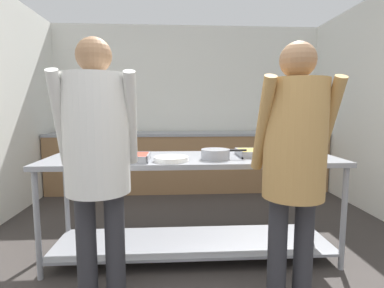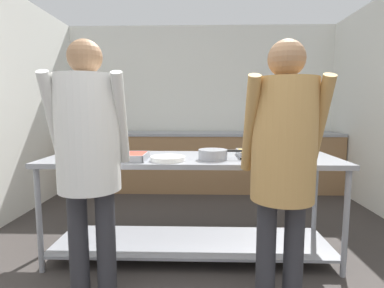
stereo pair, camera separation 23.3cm
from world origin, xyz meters
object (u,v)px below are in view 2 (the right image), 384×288
Objects in this scene: plate_stack at (168,159)px; guest_serving_right at (283,154)px; guest_serving_left at (89,148)px; water_bottle at (109,126)px; sauce_pan at (213,154)px; serving_tray_vegetables at (263,154)px; serving_tray_roast at (118,157)px.

plate_stack is 0.96m from guest_serving_right.
guest_serving_left reaches higher than water_bottle.
plate_stack is 0.74× the size of sauce_pan.
plate_stack is at bearing 47.97° from guest_serving_left.
guest_serving_left is (-1.24, -0.72, 0.14)m from serving_tray_vegetables.
guest_serving_left is at bearing 174.34° from guest_serving_right.
serving_tray_roast is at bearing 175.02° from plate_stack.
serving_tray_roast and serving_tray_vegetables have the same top height.
guest_serving_left is 1.19m from guest_serving_right.
guest_serving_right is 3.53m from water_bottle.
water_bottle is at bearing 133.15° from serving_tray_vegetables.
plate_stack is 0.68m from guest_serving_left.
plate_stack is 0.64× the size of serving_tray_vegetables.
guest_serving_left is 1.02× the size of guest_serving_right.
water_bottle reaches higher than serving_tray_vegetables.
sauce_pan is at bearing 119.01° from guest_serving_right.
serving_tray_vegetables is 0.85m from guest_serving_right.
plate_stack is 0.83m from serving_tray_vegetables.
serving_tray_roast reaches higher than plate_stack.
plate_stack is 0.16× the size of guest_serving_right.
water_bottle is at bearing 108.59° from serving_tray_roast.
serving_tray_roast is 0.28× the size of guest_serving_right.
serving_tray_vegetables is at bearing 85.81° from guest_serving_right.
guest_serving_left is at bearing -132.03° from plate_stack.
guest_serving_right reaches higher than plate_stack.
water_bottle is at bearing 124.22° from sauce_pan.
guest_serving_right is (-0.06, -0.84, 0.12)m from serving_tray_vegetables.
guest_serving_left reaches higher than serving_tray_roast.
guest_serving_left is 2.94m from water_bottle.
guest_serving_right is 7.60× the size of water_bottle.
serving_tray_roast is 2.16× the size of water_bottle.
serving_tray_roast is 0.28× the size of guest_serving_left.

